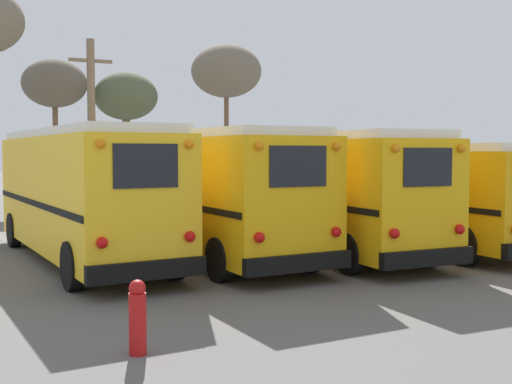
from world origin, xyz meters
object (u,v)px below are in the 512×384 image
object	(u,v)px
school_bus_0	(81,190)
fire_hydrant	(138,317)
school_bus_3	(403,190)
school_bus_1	(195,188)
bare_tree_3	(126,98)
utility_pole	(92,126)
bare_tree_1	(226,72)
school_bus_2	(317,188)
bare_tree_2	(55,84)

from	to	relation	value
school_bus_0	fire_hydrant	world-z (taller)	school_bus_0
school_bus_0	school_bus_3	xyz separation A→B (m)	(9.33, -1.14, -0.17)
school_bus_1	bare_tree_3	xyz separation A→B (m)	(2.39, 15.57, 3.71)
utility_pole	fire_hydrant	size ratio (longest dim) A/B	7.24
school_bus_3	bare_tree_3	distance (m)	17.68
school_bus_0	utility_pole	bearing A→B (deg)	76.08
bare_tree_3	fire_hydrant	distance (m)	25.01
school_bus_0	bare_tree_1	distance (m)	20.06
school_bus_2	bare_tree_2	bearing A→B (deg)	103.72
bare_tree_3	bare_tree_2	bearing A→B (deg)	177.20
utility_pole	school_bus_1	bearing A→B (deg)	-87.88
fire_hydrant	bare_tree_2	bearing A→B (deg)	82.94
school_bus_1	school_bus_2	xyz separation A→B (m)	(3.11, -1.34, -0.03)
school_bus_2	utility_pole	distance (m)	12.84
bare_tree_2	fire_hydrant	distance (m)	24.63
school_bus_3	bare_tree_1	size ratio (longest dim) A/B	1.21
school_bus_3	fire_hydrant	bearing A→B (deg)	-146.25
bare_tree_3	utility_pole	bearing A→B (deg)	-120.52
bare_tree_3	school_bus_1	bearing A→B (deg)	-98.74
school_bus_2	bare_tree_3	size ratio (longest dim) A/B	1.42
school_bus_0	bare_tree_2	size ratio (longest dim) A/B	1.34
school_bus_3	school_bus_0	bearing A→B (deg)	173.02
bare_tree_3	fire_hydrant	xyz separation A→B (m)	(-6.40, -23.66, -4.98)
school_bus_2	school_bus_1	bearing A→B (deg)	156.66
bare_tree_1	utility_pole	bearing A→B (deg)	-149.92
school_bus_1	utility_pole	size ratio (longest dim) A/B	1.46
school_bus_1	utility_pole	world-z (taller)	utility_pole
school_bus_2	bare_tree_3	bearing A→B (deg)	92.43
bare_tree_1	fire_hydrant	xyz separation A→B (m)	(-12.02, -23.79, -6.62)
school_bus_0	fire_hydrant	xyz separation A→B (m)	(-0.90, -7.98, -1.28)
school_bus_2	school_bus_3	xyz separation A→B (m)	(3.11, 0.09, -0.13)
school_bus_0	bare_tree_3	bearing A→B (deg)	70.65
school_bus_3	bare_tree_2	world-z (taller)	bare_tree_2
school_bus_0	school_bus_1	world-z (taller)	school_bus_0
school_bus_1	school_bus_3	size ratio (longest dim) A/B	1.05
fire_hydrant	school_bus_1	bearing A→B (deg)	63.62
utility_pole	bare_tree_1	size ratio (longest dim) A/B	0.87
school_bus_3	utility_pole	world-z (taller)	utility_pole
bare_tree_1	bare_tree_3	distance (m)	5.86
utility_pole	fire_hydrant	world-z (taller)	utility_pole
utility_pole	bare_tree_3	world-z (taller)	utility_pole
utility_pole	bare_tree_2	xyz separation A→B (m)	(-0.66, 4.91, 2.17)
bare_tree_1	fire_hydrant	distance (m)	27.47
school_bus_0	bare_tree_3	size ratio (longest dim) A/B	1.43
utility_pole	bare_tree_1	bearing A→B (deg)	30.08
bare_tree_1	bare_tree_3	size ratio (longest dim) A/B	1.27
utility_pole	fire_hydrant	bearing A→B (deg)	-100.80
bare_tree_2	bare_tree_3	bearing A→B (deg)	-2.80
school_bus_0	school_bus_3	size ratio (longest dim) A/B	0.93
school_bus_3	bare_tree_2	xyz separation A→B (m)	(-7.28, 16.99, 4.40)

